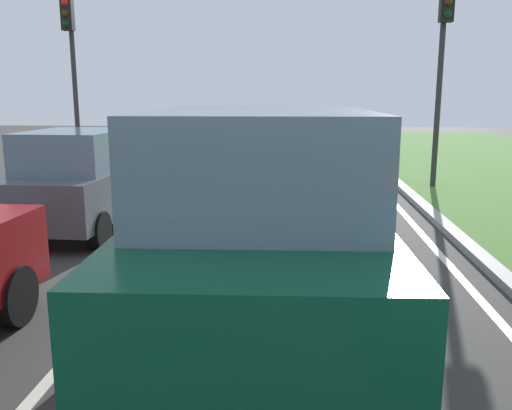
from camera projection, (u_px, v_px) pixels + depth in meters
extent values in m
plane|color=#383533|center=(222.00, 222.00, 10.37)|extent=(60.00, 60.00, 0.00)
cube|color=silver|center=(186.00, 221.00, 10.42)|extent=(0.12, 32.00, 0.01)
cube|color=silver|center=(414.00, 225.00, 10.11)|extent=(0.12, 32.00, 0.01)
cube|color=#9E9B93|center=(441.00, 222.00, 10.07)|extent=(0.24, 48.00, 0.12)
cube|color=#0C472D|center=(261.00, 262.00, 4.86)|extent=(2.02, 4.55, 1.10)
cube|color=slate|center=(261.00, 158.00, 4.52)|extent=(1.77, 2.75, 0.80)
cylinder|color=black|center=(193.00, 266.00, 6.51)|extent=(0.24, 0.77, 0.76)
cylinder|color=black|center=(339.00, 268.00, 6.43)|extent=(0.24, 0.77, 0.76)
cylinder|color=black|center=(14.00, 296.00, 5.70)|extent=(0.23, 0.64, 0.64)
cube|color=#474C51|center=(84.00, 190.00, 9.73)|extent=(1.77, 3.76, 0.80)
cube|color=slate|center=(75.00, 151.00, 9.34)|extent=(1.55, 1.95, 0.68)
cylinder|color=black|center=(75.00, 198.00, 11.12)|extent=(0.24, 0.61, 0.60)
cylinder|color=black|center=(147.00, 200.00, 10.96)|extent=(0.24, 0.61, 0.60)
cylinder|color=black|center=(8.00, 228.00, 8.67)|extent=(0.24, 0.61, 0.60)
cylinder|color=black|center=(98.00, 230.00, 8.51)|extent=(0.24, 0.61, 0.60)
cylinder|color=#2D2D2D|center=(439.00, 85.00, 13.48)|extent=(0.14, 0.14, 5.21)
cube|color=black|center=(447.00, 2.00, 12.90)|extent=(0.32, 0.24, 0.90)
sphere|color=#382B0C|center=(448.00, 2.00, 12.77)|extent=(0.20, 0.20, 0.20)
sphere|color=black|center=(448.00, 14.00, 12.83)|extent=(0.20, 0.20, 0.20)
cylinder|color=#2D2D2D|center=(75.00, 83.00, 15.73)|extent=(0.14, 0.14, 5.39)
cube|color=black|center=(67.00, 14.00, 15.15)|extent=(0.32, 0.24, 0.90)
sphere|color=red|center=(65.00, 3.00, 14.97)|extent=(0.20, 0.20, 0.20)
sphere|color=#382B0C|center=(65.00, 13.00, 15.03)|extent=(0.20, 0.20, 0.20)
sphere|color=black|center=(66.00, 24.00, 15.08)|extent=(0.20, 0.20, 0.20)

